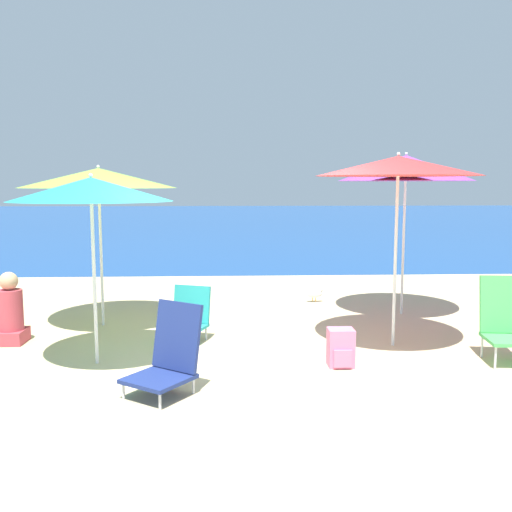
{
  "coord_description": "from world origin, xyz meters",
  "views": [
    {
      "loc": [
        -0.17,
        -5.68,
        1.87
      ],
      "look_at": [
        0.15,
        1.33,
        1.0
      ],
      "focal_mm": 40.0,
      "sensor_mm": 36.0,
      "label": 1
    }
  ],
  "objects": [
    {
      "name": "ground_plane",
      "position": [
        0.0,
        0.0,
        0.0
      ],
      "size": [
        60.0,
        60.0,
        0.0
      ],
      "primitive_type": "plane",
      "color": "#C6B284"
    },
    {
      "name": "beach_chair_green",
      "position": [
        2.75,
        0.17,
        0.43
      ],
      "size": [
        0.49,
        0.6,
        0.9
      ],
      "rotation": [
        0.0,
        0.0,
        -0.11
      ],
      "color": "silver",
      "rests_on": "ground"
    },
    {
      "name": "beach_umbrella_red",
      "position": [
        1.74,
        0.77,
        2.09
      ],
      "size": [
        1.87,
        1.87,
        2.24
      ],
      "color": "white",
      "rests_on": "ground"
    },
    {
      "name": "seagull",
      "position": [
        1.19,
        3.3,
        0.14
      ],
      "size": [
        0.27,
        0.11,
        0.23
      ],
      "color": "gold",
      "rests_on": "ground"
    },
    {
      "name": "beach_chair_navy",
      "position": [
        -0.73,
        -0.64,
        0.34
      ],
      "size": [
        0.76,
        0.78,
        0.81
      ],
      "rotation": [
        0.0,
        0.0,
        -0.62
      ],
      "color": "silver",
      "rests_on": "ground"
    },
    {
      "name": "beach_umbrella_teal",
      "position": [
        -1.58,
        0.24,
        1.83
      ],
      "size": [
        1.66,
        1.66,
        1.99
      ],
      "color": "white",
      "rests_on": "ground"
    },
    {
      "name": "beach_umbrella_purple",
      "position": [
        2.33,
        2.39,
        2.11
      ],
      "size": [
        1.9,
        1.9,
        2.34
      ],
      "color": "white",
      "rests_on": "ground"
    },
    {
      "name": "beach_chair_teal",
      "position": [
        -0.68,
        1.1,
        0.31
      ],
      "size": [
        0.61,
        0.61,
        0.66
      ],
      "rotation": [
        0.0,
        0.0,
        -0.37
      ],
      "color": "silver",
      "rests_on": "ground"
    },
    {
      "name": "beach_umbrella_lime",
      "position": [
        -1.88,
        1.91,
        1.96
      ],
      "size": [
        2.03,
        2.03,
        2.13
      ],
      "color": "white",
      "rests_on": "ground"
    },
    {
      "name": "sea_water",
      "position": [
        0.0,
        26.02,
        0.0
      ],
      "size": [
        60.0,
        40.0,
        0.01
      ],
      "color": "#19478C",
      "rests_on": "ground"
    },
    {
      "name": "backpack_pink",
      "position": [
        0.97,
        0.02,
        0.2
      ],
      "size": [
        0.27,
        0.25,
        0.4
      ],
      "color": "pink",
      "rests_on": "ground"
    },
    {
      "name": "person_seated_near",
      "position": [
        -2.79,
        1.08,
        0.36
      ],
      "size": [
        0.33,
        0.38,
        0.86
      ],
      "rotation": [
        0.0,
        0.0,
        0.0
      ],
      "color": "#BF3F4C",
      "rests_on": "ground"
    }
  ]
}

